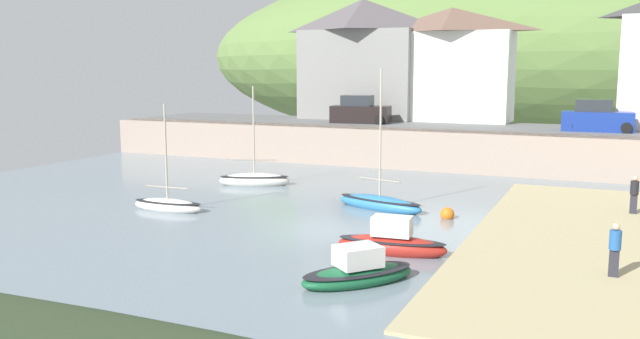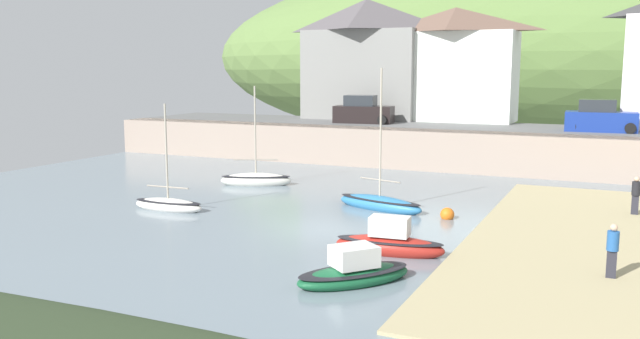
{
  "view_description": "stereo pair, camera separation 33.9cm",
  "coord_description": "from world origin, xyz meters",
  "px_view_note": "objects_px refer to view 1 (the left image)",
  "views": [
    {
      "loc": [
        9.64,
        -23.15,
        6.2
      ],
      "look_at": [
        -1.9,
        2.83,
        1.86
      ],
      "focal_mm": 37.19,
      "sensor_mm": 36.0,
      "label": 1
    },
    {
      "loc": [
        9.95,
        -23.01,
        6.2
      ],
      "look_at": [
        -1.9,
        2.83,
        1.86
      ],
      "focal_mm": 37.19,
      "sensor_mm": 36.0,
      "label": 2
    }
  ],
  "objects_px": {
    "fishing_boat_green": "(358,272)",
    "waterfront_building_left": "(363,58)",
    "sailboat_far_left": "(254,180)",
    "person_near_water": "(615,247)",
    "parked_car_by_wall": "(596,118)",
    "parked_car_near_slipway": "(360,112)",
    "mooring_buoy": "(447,214)",
    "waterfront_building_centre": "(451,64)",
    "dinghy_open_wooden": "(168,205)",
    "person_on_slipway": "(634,193)",
    "motorboat_with_cabin": "(379,203)",
    "rowboat_small_beached": "(392,243)"
  },
  "relations": [
    {
      "from": "fishing_boat_green",
      "to": "waterfront_building_left",
      "type": "bearing_deg",
      "value": 59.96
    },
    {
      "from": "sailboat_far_left",
      "to": "person_near_water",
      "type": "relative_size",
      "value": 3.39
    },
    {
      "from": "fishing_boat_green",
      "to": "person_near_water",
      "type": "relative_size",
      "value": 2.26
    },
    {
      "from": "parked_car_by_wall",
      "to": "person_near_water",
      "type": "relative_size",
      "value": 2.57
    },
    {
      "from": "parked_car_by_wall",
      "to": "person_near_water",
      "type": "height_order",
      "value": "parked_car_by_wall"
    },
    {
      "from": "parked_car_near_slipway",
      "to": "mooring_buoy",
      "type": "distance_m",
      "value": 20.07
    },
    {
      "from": "waterfront_building_centre",
      "to": "parked_car_near_slipway",
      "type": "bearing_deg",
      "value": -139.82
    },
    {
      "from": "parked_car_by_wall",
      "to": "mooring_buoy",
      "type": "height_order",
      "value": "parked_car_by_wall"
    },
    {
      "from": "dinghy_open_wooden",
      "to": "parked_car_by_wall",
      "type": "relative_size",
      "value": 1.16
    },
    {
      "from": "waterfront_building_left",
      "to": "person_on_slipway",
      "type": "height_order",
      "value": "waterfront_building_left"
    },
    {
      "from": "waterfront_building_centre",
      "to": "sailboat_far_left",
      "type": "xyz_separation_m",
      "value": [
        -6.37,
        -17.76,
        -6.25
      ]
    },
    {
      "from": "waterfront_building_centre",
      "to": "motorboat_with_cabin",
      "type": "distance_m",
      "value": 21.85
    },
    {
      "from": "fishing_boat_green",
      "to": "mooring_buoy",
      "type": "relative_size",
      "value": 6.22
    },
    {
      "from": "rowboat_small_beached",
      "to": "parked_car_near_slipway",
      "type": "height_order",
      "value": "parked_car_near_slipway"
    },
    {
      "from": "rowboat_small_beached",
      "to": "fishing_boat_green",
      "type": "bearing_deg",
      "value": -94.42
    },
    {
      "from": "sailboat_far_left",
      "to": "motorboat_with_cabin",
      "type": "distance_m",
      "value": 8.7
    },
    {
      "from": "person_on_slipway",
      "to": "person_near_water",
      "type": "bearing_deg",
      "value": -94.24
    },
    {
      "from": "motorboat_with_cabin",
      "to": "parked_car_near_slipway",
      "type": "distance_m",
      "value": 18.06
    },
    {
      "from": "waterfront_building_left",
      "to": "parked_car_near_slipway",
      "type": "distance_m",
      "value": 6.07
    },
    {
      "from": "sailboat_far_left",
      "to": "mooring_buoy",
      "type": "distance_m",
      "value": 11.92
    },
    {
      "from": "sailboat_far_left",
      "to": "parked_car_near_slipway",
      "type": "distance_m",
      "value": 13.62
    },
    {
      "from": "parked_car_near_slipway",
      "to": "person_near_water",
      "type": "height_order",
      "value": "parked_car_near_slipway"
    },
    {
      "from": "dinghy_open_wooden",
      "to": "mooring_buoy",
      "type": "bearing_deg",
      "value": 14.31
    },
    {
      "from": "dinghy_open_wooden",
      "to": "fishing_boat_green",
      "type": "relative_size",
      "value": 1.33
    },
    {
      "from": "parked_car_near_slipway",
      "to": "mooring_buoy",
      "type": "relative_size",
      "value": 7.27
    },
    {
      "from": "rowboat_small_beached",
      "to": "person_near_water",
      "type": "height_order",
      "value": "person_near_water"
    },
    {
      "from": "dinghy_open_wooden",
      "to": "person_near_water",
      "type": "relative_size",
      "value": 3.0
    },
    {
      "from": "waterfront_building_left",
      "to": "waterfront_building_centre",
      "type": "xyz_separation_m",
      "value": [
        6.82,
        0.0,
        -0.44
      ]
    },
    {
      "from": "fishing_boat_green",
      "to": "person_near_water",
      "type": "distance_m",
      "value": 7.62
    },
    {
      "from": "sailboat_far_left",
      "to": "fishing_boat_green",
      "type": "distance_m",
      "value": 17.01
    },
    {
      "from": "sailboat_far_left",
      "to": "parked_car_near_slipway",
      "type": "bearing_deg",
      "value": 61.98
    },
    {
      "from": "dinghy_open_wooden",
      "to": "rowboat_small_beached",
      "type": "relative_size",
      "value": 1.26
    },
    {
      "from": "waterfront_building_left",
      "to": "dinghy_open_wooden",
      "type": "height_order",
      "value": "waterfront_building_left"
    },
    {
      "from": "parked_car_near_slipway",
      "to": "person_near_water",
      "type": "relative_size",
      "value": 2.64
    },
    {
      "from": "waterfront_building_centre",
      "to": "parked_car_by_wall",
      "type": "height_order",
      "value": "waterfront_building_centre"
    },
    {
      "from": "person_on_slipway",
      "to": "parked_car_by_wall",
      "type": "bearing_deg",
      "value": 98.43
    },
    {
      "from": "waterfront_building_centre",
      "to": "sailboat_far_left",
      "type": "bearing_deg",
      "value": -109.72
    },
    {
      "from": "fishing_boat_green",
      "to": "parked_car_near_slipway",
      "type": "relative_size",
      "value": 0.86
    },
    {
      "from": "waterfront_building_centre",
      "to": "waterfront_building_left",
      "type": "bearing_deg",
      "value": 180.0
    },
    {
      "from": "waterfront_building_centre",
      "to": "person_near_water",
      "type": "xyz_separation_m",
      "value": [
        11.34,
        -27.53,
        -5.56
      ]
    },
    {
      "from": "dinghy_open_wooden",
      "to": "fishing_boat_green",
      "type": "distance_m",
      "value": 12.67
    },
    {
      "from": "motorboat_with_cabin",
      "to": "person_near_water",
      "type": "xyz_separation_m",
      "value": [
        9.58,
        -6.67,
        0.7
      ]
    },
    {
      "from": "waterfront_building_left",
      "to": "person_near_water",
      "type": "bearing_deg",
      "value": -56.58
    },
    {
      "from": "parked_car_by_wall",
      "to": "person_on_slipway",
      "type": "relative_size",
      "value": 2.57
    },
    {
      "from": "dinghy_open_wooden",
      "to": "person_on_slipway",
      "type": "xyz_separation_m",
      "value": [
        18.76,
        7.16,
        0.74
      ]
    },
    {
      "from": "parked_car_near_slipway",
      "to": "waterfront_building_centre",
      "type": "bearing_deg",
      "value": 33.37
    },
    {
      "from": "waterfront_building_left",
      "to": "parked_car_near_slipway",
      "type": "height_order",
      "value": "waterfront_building_left"
    },
    {
      "from": "motorboat_with_cabin",
      "to": "dinghy_open_wooden",
      "type": "xyz_separation_m",
      "value": [
        -8.46,
        -4.06,
        -0.03
      ]
    },
    {
      "from": "person_on_slipway",
      "to": "mooring_buoy",
      "type": "distance_m",
      "value": 8.05
    },
    {
      "from": "waterfront_building_left",
      "to": "sailboat_far_left",
      "type": "bearing_deg",
      "value": -88.54
    }
  ]
}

